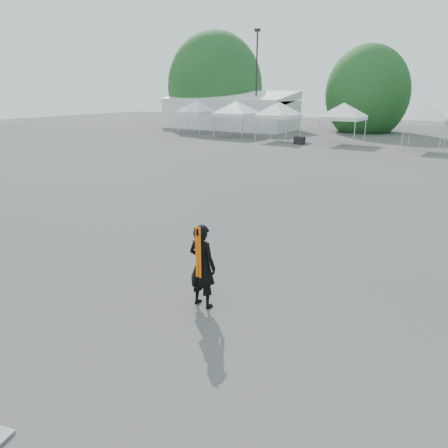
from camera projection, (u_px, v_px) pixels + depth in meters
The scene contains 12 objects.
ground at pixel (223, 273), 10.83m from camera, with size 120.00×120.00×0.00m, color #474442.
marquee at pixel (229, 111), 49.74m from camera, with size 15.00×6.25×4.23m.
light_pole_west at pixel (257, 75), 45.74m from camera, with size 0.60×0.25×10.30m.
tree_far_w at pixel (215, 88), 53.47m from camera, with size 4.80×4.80×7.30m.
tree_mid_w at pixel (367, 94), 45.88m from camera, with size 4.16×4.16×6.33m.
tent_a at pixel (196, 103), 44.42m from camera, with size 4.05×4.05×3.88m.
tent_b at pixel (237, 104), 41.20m from camera, with size 4.74×4.74×3.88m.
tent_c at pixel (279, 105), 38.22m from camera, with size 4.47×4.47×3.88m.
tent_d at pixel (344, 106), 35.94m from camera, with size 4.48×4.48×3.88m.
tent_e at pixel (428, 108), 31.76m from camera, with size 3.88×3.88×3.88m.
man at pixel (202, 266), 8.97m from camera, with size 0.68×0.48×1.79m.
crate_west at pixel (299, 140), 36.27m from camera, with size 0.80×0.62×0.62m, color black.
Camera 1 is at (5.47, -8.36, 4.37)m, focal length 35.00 mm.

